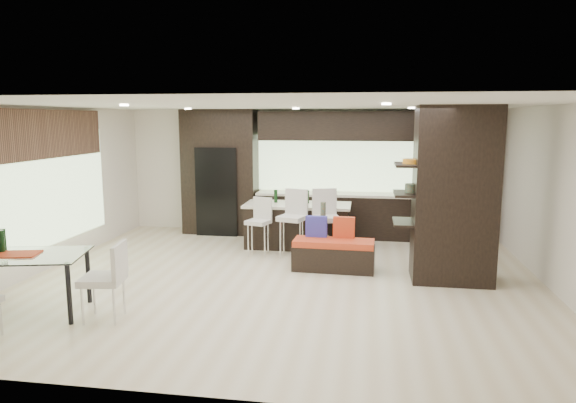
% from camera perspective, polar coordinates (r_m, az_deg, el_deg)
% --- Properties ---
extents(ground, '(8.00, 8.00, 0.00)m').
position_cam_1_polar(ground, '(8.14, -0.66, -8.69)').
color(ground, beige).
rests_on(ground, ground).
extents(back_wall, '(8.00, 0.02, 2.70)m').
position_cam_1_polar(back_wall, '(11.27, 2.29, 3.32)').
color(back_wall, white).
rests_on(back_wall, ground).
extents(left_wall, '(0.02, 7.00, 2.70)m').
position_cam_1_polar(left_wall, '(9.37, -25.59, 1.24)').
color(left_wall, white).
rests_on(left_wall, ground).
extents(right_wall, '(0.02, 7.00, 2.70)m').
position_cam_1_polar(right_wall, '(8.19, 28.12, 0.03)').
color(right_wall, white).
rests_on(right_wall, ground).
extents(ceiling, '(8.00, 7.00, 0.02)m').
position_cam_1_polar(ceiling, '(7.75, -0.70, 10.67)').
color(ceiling, white).
rests_on(ceiling, ground).
extents(window_left, '(0.04, 3.20, 1.90)m').
position_cam_1_polar(window_left, '(9.51, -24.71, 1.40)').
color(window_left, '#B2D199').
rests_on(window_left, left_wall).
extents(window_back, '(3.40, 0.04, 1.20)m').
position_cam_1_polar(window_back, '(11.16, 5.35, 4.26)').
color(window_back, '#B2D199').
rests_on(window_back, back_wall).
extents(stone_accent, '(0.08, 3.00, 0.80)m').
position_cam_1_polar(stone_accent, '(9.43, -24.93, 6.83)').
color(stone_accent, brown).
rests_on(stone_accent, left_wall).
extents(ceiling_spots, '(4.00, 3.00, 0.02)m').
position_cam_1_polar(ceiling_spots, '(8.00, -0.40, 10.48)').
color(ceiling_spots, white).
rests_on(ceiling_spots, ceiling).
extents(back_cabinetry, '(6.80, 0.68, 2.70)m').
position_cam_1_polar(back_cabinetry, '(10.90, 4.71, 3.10)').
color(back_cabinetry, black).
rests_on(back_cabinetry, ground).
extents(refrigerator, '(0.90, 0.68, 1.90)m').
position_cam_1_polar(refrigerator, '(11.33, -7.53, 1.24)').
color(refrigerator, black).
rests_on(refrigerator, ground).
extents(partition_column, '(1.20, 0.80, 2.70)m').
position_cam_1_polar(partition_column, '(8.23, 17.97, 0.71)').
color(partition_column, black).
rests_on(partition_column, ground).
extents(kitchen_island, '(2.06, 0.90, 0.85)m').
position_cam_1_polar(kitchen_island, '(10.08, 1.07, -2.68)').
color(kitchen_island, black).
rests_on(kitchen_island, ground).
extents(stool_left, '(0.48, 0.48, 0.86)m').
position_cam_1_polar(stool_left, '(9.48, -3.32, -3.44)').
color(stool_left, beige).
rests_on(stool_left, ground).
extents(stool_mid, '(0.55, 0.55, 1.00)m').
position_cam_1_polar(stool_mid, '(9.33, 0.43, -3.21)').
color(stool_mid, beige).
rests_on(stool_mid, ground).
extents(stool_right, '(0.56, 0.56, 1.01)m').
position_cam_1_polar(stool_right, '(9.25, 4.29, -3.29)').
color(stool_right, beige).
rests_on(stool_right, ground).
extents(bench, '(1.36, 0.57, 0.52)m').
position_cam_1_polar(bench, '(8.61, 5.09, -5.94)').
color(bench, black).
rests_on(bench, ground).
extents(floor_vase, '(0.44, 0.44, 1.08)m').
position_cam_1_polar(floor_vase, '(8.92, 3.90, -3.51)').
color(floor_vase, '#4C553D').
rests_on(floor_vase, ground).
extents(dining_table, '(1.80, 1.27, 0.79)m').
position_cam_1_polar(dining_table, '(7.49, -27.63, -8.20)').
color(dining_table, white).
rests_on(dining_table, ground).
extents(chair_end, '(0.56, 0.56, 0.91)m').
position_cam_1_polar(chair_end, '(6.87, -19.88, -8.69)').
color(chair_end, beige).
rests_on(chair_end, ground).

